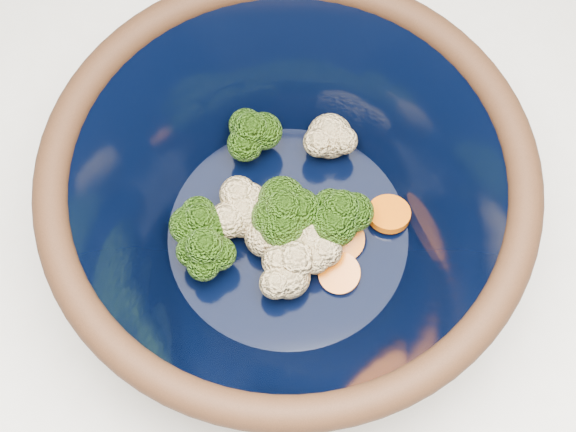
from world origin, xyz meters
TOP-DOWN VIEW (x-y plane):
  - ground at (0.00, 0.00)m, footprint 3.00×3.00m
  - counter at (0.00, 0.00)m, footprint 1.20×1.20m
  - mixing_bowl at (-0.07, -0.05)m, footprint 0.38×0.38m
  - vegetable_pile at (-0.07, -0.04)m, footprint 0.17×0.14m

SIDE VIEW (x-z plane):
  - ground at x=0.00m, z-range 0.00..0.00m
  - counter at x=0.00m, z-range 0.00..0.90m
  - vegetable_pile at x=-0.07m, z-range 0.93..0.98m
  - mixing_bowl at x=-0.07m, z-range 0.91..1.04m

